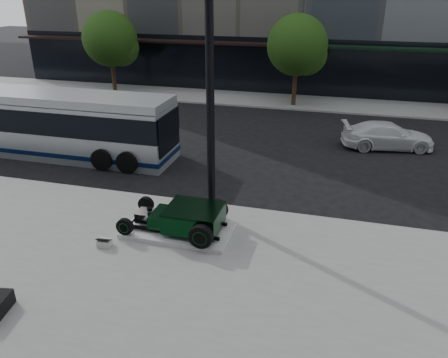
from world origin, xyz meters
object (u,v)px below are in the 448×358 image
(hot_rod, at_px, (188,218))
(lamppost, at_px, (210,101))
(transit_bus, at_px, (49,123))
(white_sedan, at_px, (388,136))

(hot_rod, relative_size, lamppost, 0.37)
(hot_rod, distance_m, transit_bus, 10.42)
(transit_bus, distance_m, white_sedan, 16.24)
(transit_bus, bearing_deg, lamppost, -23.86)
(white_sedan, bearing_deg, transit_bus, 96.84)
(hot_rod, xyz_separation_m, white_sedan, (6.66, 10.43, -0.06))
(white_sedan, bearing_deg, lamppost, 134.04)
(lamppost, bearing_deg, hot_rod, -103.01)
(lamppost, xyz_separation_m, transit_bus, (-9.14, 4.05, -2.61))
(lamppost, xyz_separation_m, white_sedan, (6.31, 8.95, -3.47))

